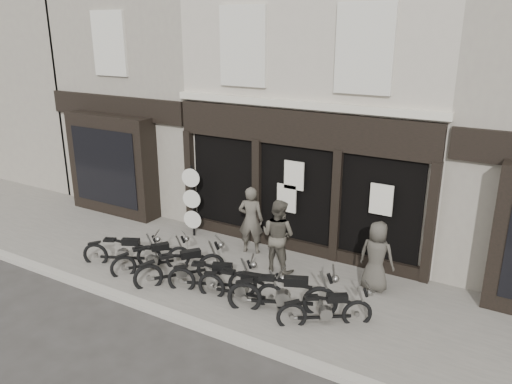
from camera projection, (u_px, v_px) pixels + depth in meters
The scene contains 17 objects.
ground_plane at pixel (236, 302), 11.19m from camera, with size 90.00×90.00×0.00m, color #2D2B28.
pavement at pixel (256, 283), 11.91m from camera, with size 30.00×4.20×0.12m, color #625D56.
kerb at pixel (203, 327), 10.15m from camera, with size 30.00×0.25×0.13m, color gray.
central_building at pixel (343, 91), 14.78m from camera, with size 7.30×6.22×8.34m.
neighbour_left at pixel (174, 81), 17.81m from camera, with size 5.60×6.73×8.34m.
filler_left at pixel (30, 70), 21.80m from camera, with size 11.00×6.00×8.20m, color gray.
motorcycle_0 at pixel (123, 254), 12.66m from camera, with size 1.90×1.15×0.98m.
motorcycle_1 at pixel (152, 260), 12.33m from camera, with size 1.38×1.71×0.95m.
motorcycle_2 at pixel (181, 269), 11.78m from camera, with size 1.57×1.87×1.06m.
motorcycle_3 at pixel (213, 280), 11.34m from camera, with size 1.96×1.07×1.00m.
motorcycle_4 at pixel (242, 289), 10.94m from camera, with size 2.04×0.69×0.99m.
motorcycle_5 at pixel (284, 297), 10.52m from camera, with size 2.20×1.24×1.12m.
motorcycle_6 at pixel (326, 313), 10.08m from camera, with size 1.72×1.33×0.94m.
man_left at pixel (251, 220), 13.12m from camera, with size 0.67×0.44×1.83m, color #49443C.
man_centre at pixel (278, 236), 12.14m from camera, with size 0.89×0.70×1.84m, color #49453B.
man_right at pixel (377, 256), 11.24m from camera, with size 0.81×0.53×1.66m, color #3D3932.
advert_sign_post at pixel (192, 204), 14.16m from camera, with size 0.53×0.35×2.21m.
Camera 1 is at (5.38, -8.26, 5.85)m, focal length 35.00 mm.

